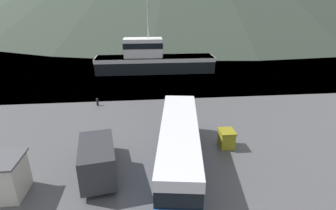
{
  "coord_description": "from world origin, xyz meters",
  "views": [
    {
      "loc": [
        -4.57,
        -7.53,
        11.21
      ],
      "look_at": [
        -2.25,
        15.32,
        2.0
      ],
      "focal_mm": 28.0,
      "sensor_mm": 36.0,
      "label": 1
    }
  ],
  "objects_px": {
    "dock_kiosk": "(1,177)",
    "fishing_boat": "(153,60)",
    "storage_bin": "(226,138)",
    "tour_bus": "(179,143)",
    "small_boat": "(206,54)",
    "delivery_van": "(98,157)"
  },
  "relations": [
    {
      "from": "dock_kiosk",
      "to": "fishing_boat",
      "type": "bearing_deg",
      "value": 70.21
    },
    {
      "from": "storage_bin",
      "to": "dock_kiosk",
      "type": "xyz_separation_m",
      "value": [
        -15.35,
        -4.25,
        0.55
      ]
    },
    {
      "from": "tour_bus",
      "to": "small_boat",
      "type": "relative_size",
      "value": 2.4
    },
    {
      "from": "tour_bus",
      "to": "dock_kiosk",
      "type": "xyz_separation_m",
      "value": [
        -11.12,
        -2.03,
        -0.53
      ]
    },
    {
      "from": "delivery_van",
      "to": "tour_bus",
      "type": "bearing_deg",
      "value": -4.16
    },
    {
      "from": "delivery_van",
      "to": "dock_kiosk",
      "type": "distance_m",
      "value": 5.7
    },
    {
      "from": "small_boat",
      "to": "fishing_boat",
      "type": "bearing_deg",
      "value": 89.63
    },
    {
      "from": "tour_bus",
      "to": "storage_bin",
      "type": "xyz_separation_m",
      "value": [
        4.23,
        2.22,
        -1.08
      ]
    },
    {
      "from": "tour_bus",
      "to": "small_boat",
      "type": "bearing_deg",
      "value": 82.18
    },
    {
      "from": "fishing_boat",
      "to": "storage_bin",
      "type": "bearing_deg",
      "value": 11.56
    },
    {
      "from": "small_boat",
      "to": "storage_bin",
      "type": "bearing_deg",
      "value": 123.91
    },
    {
      "from": "delivery_van",
      "to": "fishing_boat",
      "type": "distance_m",
      "value": 28.13
    },
    {
      "from": "tour_bus",
      "to": "storage_bin",
      "type": "distance_m",
      "value": 4.9
    },
    {
      "from": "tour_bus",
      "to": "delivery_van",
      "type": "bearing_deg",
      "value": -166.87
    },
    {
      "from": "delivery_van",
      "to": "dock_kiosk",
      "type": "bearing_deg",
      "value": -172.99
    },
    {
      "from": "tour_bus",
      "to": "storage_bin",
      "type": "bearing_deg",
      "value": 36.14
    },
    {
      "from": "delivery_van",
      "to": "fishing_boat",
      "type": "relative_size",
      "value": 0.32
    },
    {
      "from": "fishing_boat",
      "to": "small_boat",
      "type": "bearing_deg",
      "value": 135.35
    },
    {
      "from": "fishing_boat",
      "to": "delivery_van",
      "type": "bearing_deg",
      "value": -9.69
    },
    {
      "from": "delivery_van",
      "to": "dock_kiosk",
      "type": "relative_size",
      "value": 2.3
    },
    {
      "from": "fishing_boat",
      "to": "dock_kiosk",
      "type": "bearing_deg",
      "value": -19.17
    },
    {
      "from": "dock_kiosk",
      "to": "tour_bus",
      "type": "bearing_deg",
      "value": 10.33
    }
  ]
}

